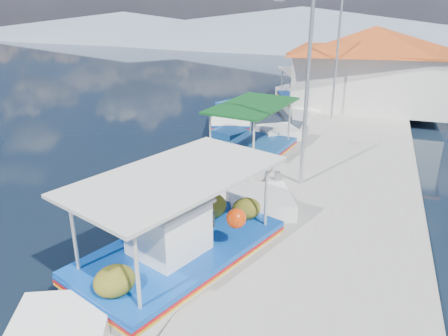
% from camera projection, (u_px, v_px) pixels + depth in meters
% --- Properties ---
extents(ground, '(160.00, 160.00, 0.00)m').
position_uv_depth(ground, '(151.00, 201.00, 14.51)').
color(ground, black).
rests_on(ground, ground).
extents(quay, '(5.00, 44.00, 0.50)m').
position_uv_depth(quay, '(349.00, 157.00, 17.87)').
color(quay, '#9D9B93').
rests_on(quay, ground).
extents(bollards, '(0.20, 17.20, 0.30)m').
position_uv_depth(bollards, '(295.00, 147.00, 17.71)').
color(bollards, '#A5A8AD').
rests_on(bollards, quay).
extents(main_caique, '(4.59, 8.48, 2.97)m').
position_uv_depth(main_caique, '(181.00, 253.00, 10.52)').
color(main_caique, white).
rests_on(main_caique, ground).
extents(caique_green_canopy, '(3.06, 7.46, 2.83)m').
position_uv_depth(caique_green_canopy, '(252.00, 156.00, 17.41)').
color(caique_green_canopy, white).
rests_on(caique_green_canopy, ground).
extents(caique_blue_hull, '(3.21, 6.30, 1.17)m').
position_uv_depth(caique_blue_hull, '(232.00, 124.00, 22.24)').
color(caique_blue_hull, '#195197').
rests_on(caique_blue_hull, ground).
extents(caique_far, '(3.91, 6.57, 2.51)m').
position_uv_depth(caique_far, '(300.00, 101.00, 26.59)').
color(caique_far, white).
rests_on(caique_far, ground).
extents(harbor_building, '(10.49, 10.49, 4.40)m').
position_uv_depth(harbor_building, '(371.00, 65.00, 24.76)').
color(harbor_building, silver).
rests_on(harbor_building, quay).
extents(lamp_post_near, '(1.21, 0.14, 6.00)m').
position_uv_depth(lamp_post_near, '(304.00, 83.00, 13.47)').
color(lamp_post_near, '#A5A8AD').
rests_on(lamp_post_near, quay).
extents(lamp_post_far, '(1.21, 0.14, 6.00)m').
position_uv_depth(lamp_post_far, '(335.00, 52.00, 21.38)').
color(lamp_post_far, '#A5A8AD').
rests_on(lamp_post_far, quay).
extents(mountain_ridge, '(171.40, 96.00, 5.50)m').
position_uv_depth(mountain_ridge, '(383.00, 31.00, 60.94)').
color(mountain_ridge, slate).
rests_on(mountain_ridge, ground).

